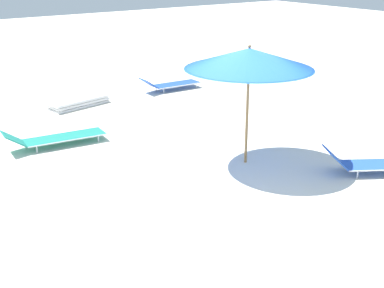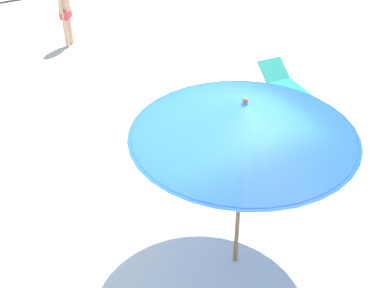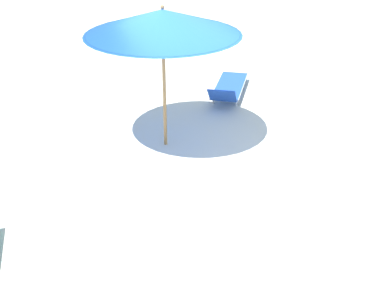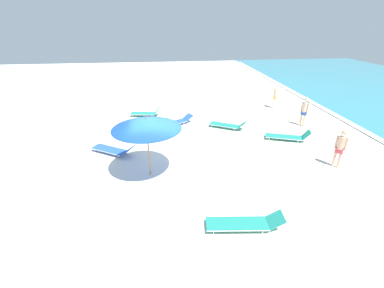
# 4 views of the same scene
# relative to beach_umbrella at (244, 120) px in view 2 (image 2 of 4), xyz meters

# --- Properties ---
(ground_plane) EXTENTS (60.00, 60.00, 0.16)m
(ground_plane) POSITION_rel_beach_umbrella_xyz_m (-0.47, 0.57, -2.35)
(ground_plane) COLOR silver
(beach_umbrella) EXTENTS (2.69, 2.69, 2.56)m
(beach_umbrella) POSITION_rel_beach_umbrella_xyz_m (0.00, 0.00, 0.00)
(beach_umbrella) COLOR #9E7547
(beach_umbrella) RESTS_ON ground_plane
(sun_lounger_mid_beach_solo) EXTENTS (0.85, 2.41, 0.49)m
(sun_lounger_mid_beach_solo) POSITION_rel_beach_umbrella_xyz_m (3.42, 2.97, -2.07)
(sun_lounger_mid_beach_solo) COLOR #1E8475
(sun_lounger_mid_beach_solo) RESTS_ON ground_plane
(beachgoer_strolling_adult) EXTENTS (0.34, 0.35, 1.76)m
(beachgoer_strolling_adult) POSITION_rel_beach_umbrella_xyz_m (0.35, 8.00, -1.27)
(beachgoer_strolling_adult) COLOR tan
(beachgoer_strolling_adult) RESTS_ON ground_plane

